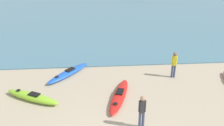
{
  "coord_description": "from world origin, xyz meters",
  "views": [
    {
      "loc": [
        -0.52,
        -6.61,
        7.36
      ],
      "look_at": [
        0.55,
        7.64,
        0.5
      ],
      "focal_mm": 42.0,
      "sensor_mm": 36.0,
      "label": 1
    }
  ],
  "objects_px": {
    "kayak_on_sand_4": "(119,96)",
    "person_near_waterline": "(174,63)",
    "kayak_on_sand_5": "(68,73)",
    "kayak_on_sand_0": "(32,97)",
    "person_near_foreground": "(142,110)"
  },
  "relations": [
    {
      "from": "kayak_on_sand_4",
      "to": "person_near_waterline",
      "type": "distance_m",
      "value": 3.95
    },
    {
      "from": "kayak_on_sand_5",
      "to": "person_near_waterline",
      "type": "relative_size",
      "value": 1.83
    },
    {
      "from": "kayak_on_sand_0",
      "to": "kayak_on_sand_4",
      "type": "relative_size",
      "value": 0.88
    },
    {
      "from": "person_near_foreground",
      "to": "person_near_waterline",
      "type": "xyz_separation_m",
      "value": [
        2.62,
        4.28,
        0.0
      ]
    },
    {
      "from": "kayak_on_sand_5",
      "to": "person_near_foreground",
      "type": "bearing_deg",
      "value": -55.27
    },
    {
      "from": "person_near_foreground",
      "to": "kayak_on_sand_0",
      "type": "bearing_deg",
      "value": 153.97
    },
    {
      "from": "person_near_foreground",
      "to": "kayak_on_sand_4",
      "type": "bearing_deg",
      "value": 107.12
    },
    {
      "from": "kayak_on_sand_5",
      "to": "person_near_waterline",
      "type": "bearing_deg",
      "value": -6.78
    },
    {
      "from": "kayak_on_sand_0",
      "to": "kayak_on_sand_4",
      "type": "height_order",
      "value": "kayak_on_sand_0"
    },
    {
      "from": "person_near_foreground",
      "to": "kayak_on_sand_5",
      "type": "bearing_deg",
      "value": 124.73
    },
    {
      "from": "kayak_on_sand_0",
      "to": "person_near_foreground",
      "type": "height_order",
      "value": "person_near_foreground"
    },
    {
      "from": "kayak_on_sand_0",
      "to": "kayak_on_sand_4",
      "type": "distance_m",
      "value": 4.35
    },
    {
      "from": "kayak_on_sand_5",
      "to": "person_near_waterline",
      "type": "xyz_separation_m",
      "value": [
        6.09,
        -0.72,
        0.76
      ]
    },
    {
      "from": "kayak_on_sand_4",
      "to": "kayak_on_sand_5",
      "type": "xyz_separation_m",
      "value": [
        -2.76,
        2.7,
        0.0
      ]
    },
    {
      "from": "kayak_on_sand_0",
      "to": "kayak_on_sand_4",
      "type": "xyz_separation_m",
      "value": [
        4.35,
        -0.16,
        -0.04
      ]
    }
  ]
}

